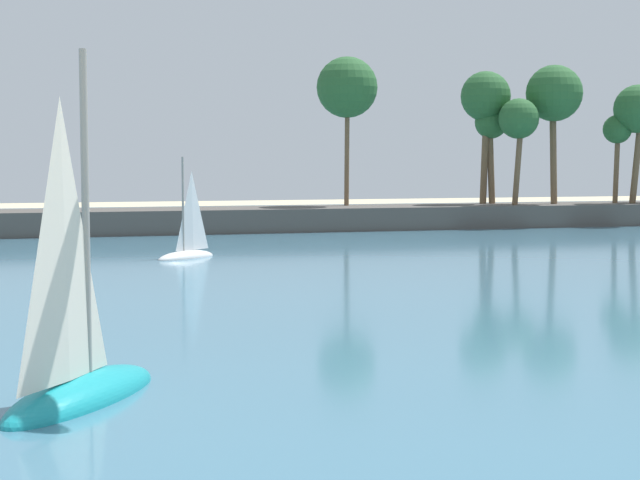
# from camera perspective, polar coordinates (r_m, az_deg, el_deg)

# --- Properties ---
(sea) EXTENTS (220.00, 107.59, 0.06)m
(sea) POSITION_cam_1_polar(r_m,az_deg,el_deg) (63.72, -11.85, -0.60)
(sea) COLOR teal
(sea) RESTS_ON ground
(palm_headland) EXTENTS (111.11, 7.03, 13.37)m
(palm_headland) POSITION_cam_1_polar(r_m,az_deg,el_deg) (77.84, -8.52, 3.22)
(palm_headland) COLOR #514C47
(palm_headland) RESTS_ON ground
(sailboat_mid_bay) EXTENTS (4.77, 5.99, 8.67)m
(sailboat_mid_bay) POSITION_cam_1_polar(r_m,az_deg,el_deg) (24.89, -12.97, -6.76)
(sailboat_mid_bay) COLOR teal
(sailboat_mid_bay) RESTS_ON sea
(sailboat_toward_headland) EXTENTS (4.02, 3.52, 5.99)m
(sailboat_toward_headland) POSITION_cam_1_polar(r_m,az_deg,el_deg) (58.43, -7.23, -0.44)
(sailboat_toward_headland) COLOR white
(sailboat_toward_headland) RESTS_ON sea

